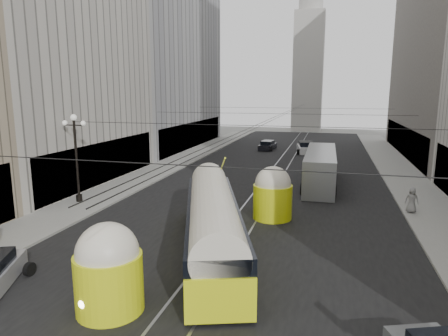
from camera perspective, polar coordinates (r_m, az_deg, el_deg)
The scene contains 14 objects.
road at distance 40.32m, azimuth 7.48°, elevation -0.81°, with size 20.00×85.00×0.02m, color black.
sidewalk_left at distance 46.65m, azimuth -6.70°, elevation 0.89°, with size 4.00×72.00×0.15m, color gray.
sidewalk_right at distance 43.98m, azimuth 23.80°, elevation -0.58°, with size 4.00×72.00×0.15m, color gray.
rail_left at distance 40.42m, azimuth 6.43°, elevation -0.76°, with size 0.12×85.00×0.04m, color gray.
rail_right at distance 40.24m, azimuth 8.54°, elevation -0.87°, with size 0.12×85.00×0.04m, color gray.
building_left_far at distance 60.45m, azimuth -10.01°, elevation 16.61°, with size 12.60×28.60×28.60m.
distant_tower at distance 87.10m, azimuth 12.02°, elevation 15.17°, with size 6.00×6.00×31.36m.
lamppost_left_mid at distance 30.64m, azimuth -20.38°, elevation 2.01°, with size 1.86×0.44×6.37m.
catenary at distance 38.55m, azimuth 7.68°, elevation 7.48°, with size 25.00×72.00×0.23m.
streetcar at distance 20.33m, azimuth -1.62°, elevation -7.49°, with size 6.81×15.14×3.48m.
city_bus at distance 35.90m, azimuth 13.60°, elevation 0.21°, with size 2.77×11.87×3.01m.
sedan_white_far at distance 54.49m, azimuth 11.61°, elevation 2.85°, with size 2.79×5.17×1.55m.
sedan_dark_far at distance 56.72m, azimuth 6.24°, elevation 3.20°, with size 2.17×4.29×1.30m.
pedestrian_sidewalk_right at distance 29.39m, azimuth 25.26°, elevation -4.16°, with size 0.84×0.52×1.72m, color gray.
Camera 1 is at (5.03, -6.68, 8.10)m, focal length 32.00 mm.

